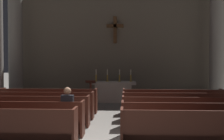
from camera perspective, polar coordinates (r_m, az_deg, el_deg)
The scene contains 19 objects.
pew_left_row_2 at distance 8.03m, azimuth -19.43°, elevation -9.26°, with size 3.76×0.50×0.95m.
pew_left_row_3 at distance 9.04m, azimuth -16.74°, elevation -7.99°, with size 3.76×0.50×0.95m.
pew_left_row_4 at distance 10.07m, azimuth -14.61°, elevation -6.96°, with size 3.76×0.50×0.95m.
pew_left_row_5 at distance 11.12m, azimuth -12.89°, elevation -6.12°, with size 3.76×0.50×0.95m.
pew_right_row_1 at distance 6.61m, azimuth 18.65°, elevation -11.67°, with size 3.76×0.50×0.95m.
pew_right_row_2 at distance 7.65m, azimuth 16.39°, elevation -9.79°, with size 3.76×0.50×0.95m.
pew_right_row_3 at distance 8.70m, azimuth 14.69°, elevation -8.36°, with size 3.76×0.50×0.95m.
pew_right_row_4 at distance 9.77m, azimuth 13.37°, elevation -7.23°, with size 3.76×0.50×0.95m.
pew_right_row_5 at distance 10.84m, azimuth 12.31°, elevation -6.32°, with size 3.76×0.50×0.95m.
column_left_fourth at distance 15.73m, azimuth -19.23°, elevation 5.75°, with size 1.11×1.11×6.38m.
column_right_fourth at distance 15.30m, azimuth 20.76°, elevation 5.84°, with size 1.11×1.11×6.38m.
altar at distance 13.60m, azimuth 0.28°, elevation -4.38°, with size 2.20×0.90×1.01m.
candlestick_outer_left at distance 13.61m, azimuth -3.30°, elevation -1.58°, with size 0.16×0.16×0.59m.
candlestick_inner_left at distance 13.56m, azimuth -0.98°, elevation -1.59°, with size 0.16×0.16×0.59m.
candlestick_inner_right at distance 13.53m, azimuth 1.55°, elevation -1.60°, with size 0.16×0.16×0.59m.
candlestick_outer_right at distance 13.53m, azimuth 3.88°, elevation -1.60°, with size 0.16×0.16×0.59m.
apse_with_cross at distance 15.79m, azimuth 0.67°, elevation 6.94°, with size 11.75×0.43×6.82m.
lectern at distance 12.49m, azimuth -4.41°, elevation -4.87°, with size 0.44×0.36×1.15m.
lone_worshipper at distance 7.60m, azimuth -9.01°, elevation -8.16°, with size 0.32×0.43×1.32m.
Camera 1 is at (0.63, -6.22, 2.01)m, focal length 44.47 mm.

